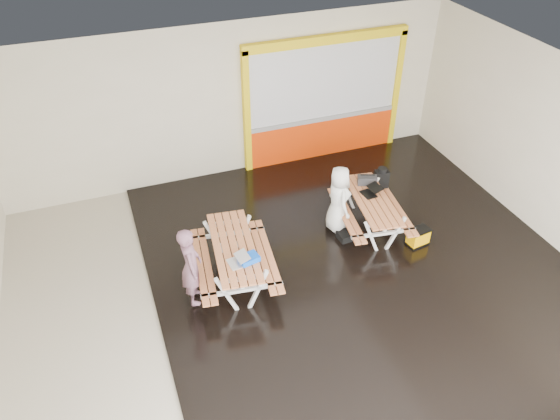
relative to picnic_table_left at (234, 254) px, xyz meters
name	(u,v)px	position (x,y,z in m)	size (l,w,h in m)	color
room	(299,204)	(1.01, -0.46, 1.14)	(10.02, 8.02, 3.52)	#B8AF9C
deck	(360,265)	(2.26, -0.46, -0.59)	(7.50, 7.98, 0.05)	black
kiosk	(324,102)	(3.21, 3.48, 0.83)	(3.88, 0.16, 3.00)	#E93907
picnic_table_left	(234,254)	(0.00, 0.00, 0.00)	(1.59, 2.16, 0.80)	#D77F4C
picnic_table_right	(371,206)	(2.95, 0.48, -0.04)	(1.51, 2.02, 0.74)	#D77F4C
person_left	(191,266)	(-0.81, -0.30, 0.22)	(0.54, 0.36, 1.49)	#734C5E
person_right	(338,199)	(2.31, 0.67, 0.16)	(0.68, 0.45, 1.40)	white
laptop_left	(238,261)	(-0.06, -0.45, 0.23)	(0.37, 0.34, 0.14)	silver
laptop_right	(371,192)	(3.00, 0.66, 0.18)	(0.40, 0.36, 0.16)	black
blue_pouch	(249,259)	(0.13, -0.46, 0.24)	(0.33, 0.23, 0.10)	blue
toolbox	(367,180)	(3.10, 1.00, 0.22)	(0.43, 0.32, 0.22)	black
backpack	(381,178)	(3.54, 1.17, 0.06)	(0.32, 0.24, 0.48)	black
dark_case	(348,235)	(2.39, 0.32, -0.49)	(0.39, 0.29, 0.15)	black
fluke_bag	(418,237)	(3.58, -0.31, -0.39)	(0.45, 0.33, 0.36)	black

